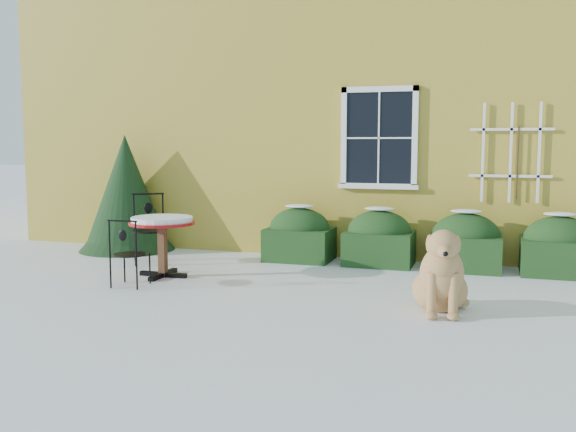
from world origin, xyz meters
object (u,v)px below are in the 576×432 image
(evergreen_shrub, at_px, (126,204))
(patio_chair_far, at_px, (149,228))
(dog, at_px, (441,278))
(patio_chair_near, at_px, (129,253))
(bistro_table, at_px, (162,227))

(evergreen_shrub, xyz_separation_m, patio_chair_far, (1.01, -0.98, -0.27))
(evergreen_shrub, height_order, dog, evergreen_shrub)
(patio_chair_near, xyz_separation_m, patio_chair_far, (-0.62, 1.62, 0.10))
(bistro_table, bearing_deg, dog, -11.80)
(evergreen_shrub, relative_size, patio_chair_far, 1.86)
(patio_chair_near, bearing_deg, dog, 174.35)
(patio_chair_far, distance_m, dog, 4.98)
(patio_chair_near, distance_m, dog, 4.04)
(bistro_table, distance_m, patio_chair_near, 0.76)
(patio_chair_far, relative_size, dog, 0.98)
(bistro_table, bearing_deg, evergreen_shrub, 132.70)
(patio_chair_near, relative_size, dog, 0.81)
(bistro_table, relative_size, patio_chair_far, 0.84)
(patio_chair_near, relative_size, patio_chair_far, 0.82)
(dog, bearing_deg, patio_chair_near, 169.80)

